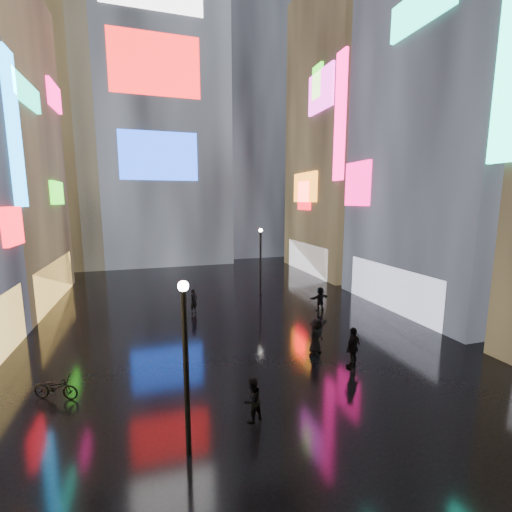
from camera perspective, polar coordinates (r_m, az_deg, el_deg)
name	(u,v)px	position (r m, az deg, el deg)	size (l,w,h in m)	color
ground	(221,311)	(23.29, -5.92, -9.19)	(140.00, 140.00, 0.00)	black
building_right_mid	(466,82)	(28.60, 31.66, 23.44)	(10.28, 13.70, 30.00)	black
building_right_far	(354,135)	(38.19, 15.95, 18.88)	(10.28, 12.00, 28.00)	black
tower_main	(154,86)	(47.70, -16.65, 25.49)	(16.00, 14.20, 42.00)	black
tower_flank_right	(245,130)	(50.44, -1.79, 20.23)	(12.00, 12.00, 34.00)	black
tower_flank_left	(53,148)	(45.13, -30.73, 15.16)	(10.00, 10.00, 26.00)	black
lamp_near	(186,359)	(10.15, -11.63, -16.53)	(0.30, 0.30, 5.20)	black
lamp_far	(261,257)	(27.02, 0.76, -0.14)	(0.30, 0.30, 5.20)	black
pedestrian_1	(252,400)	(12.36, -0.67, -22.85)	(0.74, 0.58, 1.53)	black
pedestrian_3	(353,347)	(16.20, 15.88, -14.45)	(1.08, 0.45, 1.84)	black
pedestrian_4	(316,336)	(17.27, 9.95, -12.95)	(0.84, 0.54, 1.71)	black
pedestrian_5	(320,299)	(23.51, 10.64, -7.05)	(1.51, 0.48, 1.63)	black
pedestrian_6	(194,301)	(23.02, -10.33, -7.41)	(0.59, 0.39, 1.61)	black
umbrella_2	(317,311)	(16.83, 10.07, -8.94)	(0.90, 0.92, 0.82)	black
bicycle	(56,387)	(15.54, -30.40, -18.38)	(0.60, 1.72, 0.90)	black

